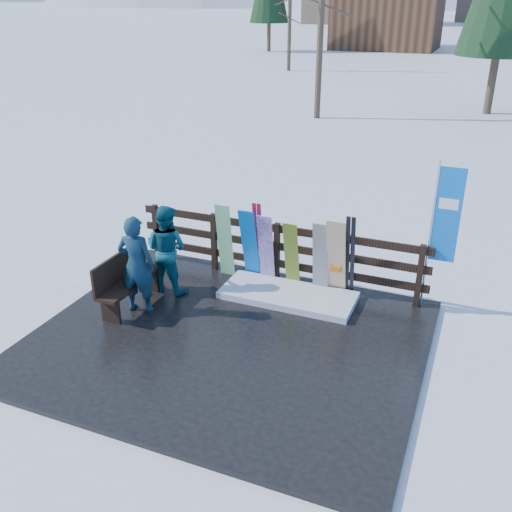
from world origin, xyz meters
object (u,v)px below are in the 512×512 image
at_px(bench, 126,278).
at_px(snowboard_4, 320,259).
at_px(snowboard_5, 336,258).
at_px(rental_flag, 443,221).
at_px(person_back, 167,249).
at_px(snowboard_2, 291,255).
at_px(person_front, 136,265).
at_px(snowboard_3, 266,250).
at_px(snowboard_1, 225,241).
at_px(snowboard_0, 250,245).

bearing_deg(bench, snowboard_4, 29.26).
height_order(snowboard_5, rental_flag, rental_flag).
distance_m(snowboard_4, person_back, 2.74).
height_order(snowboard_2, person_back, person_back).
height_order(snowboard_5, person_front, person_front).
bearing_deg(snowboard_3, snowboard_2, 0.00).
bearing_deg(snowboard_1, snowboard_3, -0.00).
height_order(snowboard_1, snowboard_4, snowboard_1).
height_order(snowboard_1, snowboard_3, snowboard_1).
relative_size(bench, snowboard_1, 1.01).
xyz_separation_m(snowboard_1, snowboard_2, (1.32, -0.00, -0.07)).
distance_m(snowboard_0, person_front, 2.18).
relative_size(snowboard_3, person_front, 0.82).
xyz_separation_m(snowboard_1, snowboard_5, (2.15, 0.00, 0.02)).
relative_size(snowboard_0, snowboard_4, 1.08).
xyz_separation_m(snowboard_3, snowboard_4, (1.03, 0.00, -0.00)).
xyz_separation_m(snowboard_2, person_back, (-2.05, -0.90, 0.15)).
bearing_deg(snowboard_0, rental_flag, 4.68).
xyz_separation_m(rental_flag, person_back, (-4.53, -1.17, -0.79)).
bearing_deg(snowboard_0, person_back, -143.99).
bearing_deg(person_front, snowboard_5, -159.69).
bearing_deg(snowboard_3, person_back, -150.06).
bearing_deg(snowboard_4, snowboard_3, -180.00).
bearing_deg(snowboard_5, person_back, -162.68).
bearing_deg(snowboard_5, snowboard_0, 180.00).
xyz_separation_m(snowboard_4, snowboard_5, (0.29, 0.00, 0.06)).
xyz_separation_m(bench, snowboard_4, (2.96, 1.66, 0.18)).
xyz_separation_m(snowboard_0, snowboard_3, (0.32, -0.00, -0.04)).
relative_size(snowboard_0, snowboard_3, 1.07).
distance_m(bench, snowboard_0, 2.32).
bearing_deg(person_back, person_front, 88.10).
height_order(snowboard_0, rental_flag, rental_flag).
height_order(rental_flag, person_back, rental_flag).
relative_size(snowboard_1, snowboard_2, 1.09).
bearing_deg(snowboard_4, snowboard_0, 180.00).
bearing_deg(bench, person_back, 64.08).
relative_size(snowboard_3, person_back, 0.87).
relative_size(snowboard_2, person_back, 0.84).
bearing_deg(snowboard_3, bench, -139.30).
bearing_deg(snowboard_5, snowboard_4, 180.00).
relative_size(snowboard_1, snowboard_4, 1.07).
bearing_deg(snowboard_1, snowboard_2, -0.00).
bearing_deg(bench, rental_flag, 21.47).
relative_size(snowboard_2, snowboard_5, 0.88).
distance_m(snowboard_2, person_front, 2.75).
distance_m(bench, snowboard_3, 2.55).
relative_size(snowboard_1, person_back, 0.91).
distance_m(snowboard_2, rental_flag, 2.67).
bearing_deg(snowboard_2, snowboard_3, 180.00).
distance_m(snowboard_1, rental_flag, 3.91).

